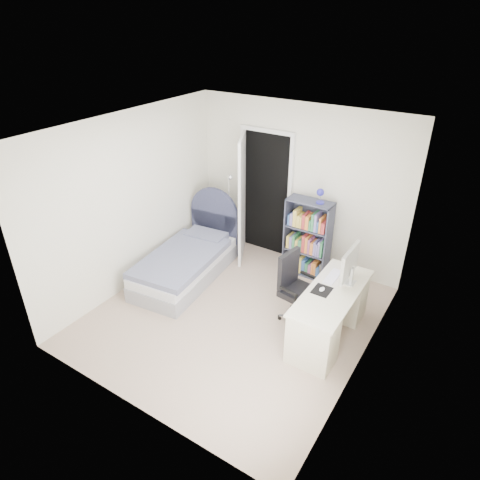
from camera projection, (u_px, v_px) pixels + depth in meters
The scene contains 8 objects.
room_shell at pixel (233, 233), 5.15m from camera, with size 3.50×3.70×2.60m.
door at pixel (250, 196), 6.72m from camera, with size 0.92×0.75×2.06m.
bed at pixel (188, 261), 6.48m from camera, with size 1.06×1.94×1.14m.
nightstand at pixel (223, 226), 7.30m from camera, with size 0.36×0.36×0.54m.
floor_lamp at pixel (230, 223), 6.89m from camera, with size 0.20×0.20×1.42m.
bookcase at pixel (308, 241), 6.41m from camera, with size 0.68×0.29×1.44m.
desk at pixel (330, 312), 5.21m from camera, with size 0.57×1.42×1.16m.
office_chair at pixel (295, 285), 5.45m from camera, with size 0.52×0.53×0.97m.
Camera 1 is at (2.52, -3.79, 3.66)m, focal length 32.00 mm.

